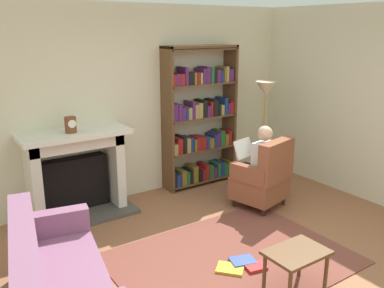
{
  "coord_description": "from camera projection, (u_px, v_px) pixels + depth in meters",
  "views": [
    {
      "loc": [
        -2.51,
        -2.67,
        2.36
      ],
      "look_at": [
        0.1,
        1.2,
        1.05
      ],
      "focal_mm": 38.45,
      "sensor_mm": 36.0,
      "label": 1
    }
  ],
  "objects": [
    {
      "name": "fireplace",
      "position": [
        76.0,
        171.0,
        5.27
      ],
      "size": [
        1.38,
        0.64,
        1.14
      ],
      "color": "#4C4742",
      "rests_on": "ground"
    },
    {
      "name": "area_rug",
      "position": [
        232.0,
        259.0,
        4.36
      ],
      "size": [
        2.4,
        1.8,
        0.01
      ],
      "primitive_type": "cube",
      "color": "brown",
      "rests_on": "ground"
    },
    {
      "name": "seated_reader",
      "position": [
        257.0,
        162.0,
        5.56
      ],
      "size": [
        0.45,
        0.58,
        1.14
      ],
      "rotation": [
        0.0,
        0.0,
        3.38
      ],
      "color": "silver",
      "rests_on": "ground"
    },
    {
      "name": "back_wall",
      "position": [
        133.0,
        103.0,
        5.79
      ],
      "size": [
        5.6,
        0.1,
        2.7
      ],
      "primitive_type": "cube",
      "color": "beige",
      "rests_on": "ground"
    },
    {
      "name": "side_wall_right",
      "position": [
        330.0,
        98.0,
        6.18
      ],
      "size": [
        0.1,
        5.2,
        2.7
      ],
      "primitive_type": "cube",
      "color": "beige",
      "rests_on": "ground"
    },
    {
      "name": "scattered_books",
      "position": [
        242.0,
        265.0,
        4.21
      ],
      "size": [
        0.51,
        0.4,
        0.04
      ],
      "color": "red",
      "rests_on": "area_rug"
    },
    {
      "name": "armchair_reading",
      "position": [
        264.0,
        178.0,
        5.54
      ],
      "size": [
        0.77,
        0.76,
        0.97
      ],
      "rotation": [
        0.0,
        0.0,
        3.38
      ],
      "color": "#331E14",
      "rests_on": "ground"
    },
    {
      "name": "sofa_floral",
      "position": [
        56.0,
        285.0,
        3.39
      ],
      "size": [
        1.01,
        1.8,
        0.85
      ],
      "rotation": [
        0.0,
        0.0,
        1.39
      ],
      "color": "#835472",
      "rests_on": "ground"
    },
    {
      "name": "bookshelf",
      "position": [
        200.0,
        120.0,
        6.25
      ],
      "size": [
        1.19,
        0.32,
        2.13
      ],
      "color": "brown",
      "rests_on": "ground"
    },
    {
      "name": "side_table",
      "position": [
        296.0,
        258.0,
        3.72
      ],
      "size": [
        0.56,
        0.39,
        0.43
      ],
      "color": "brown",
      "rests_on": "ground"
    },
    {
      "name": "ground",
      "position": [
        251.0,
        273.0,
        4.12
      ],
      "size": [
        14.0,
        14.0,
        0.0
      ],
      "primitive_type": "plane",
      "color": "#935C3E"
    },
    {
      "name": "mantel_clock",
      "position": [
        71.0,
        125.0,
        5.0
      ],
      "size": [
        0.14,
        0.14,
        0.2
      ],
      "color": "brown",
      "rests_on": "fireplace"
    },
    {
      "name": "floor_lamp",
      "position": [
        266.0,
        98.0,
        6.24
      ],
      "size": [
        0.32,
        0.32,
        1.6
      ],
      "color": "#B7933F",
      "rests_on": "ground"
    }
  ]
}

